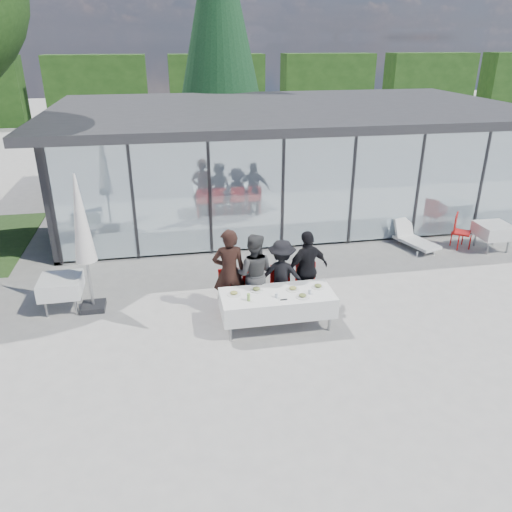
{
  "coord_description": "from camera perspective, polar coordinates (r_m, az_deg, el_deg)",
  "views": [
    {
      "loc": [
        -2.02,
        -8.45,
        5.42
      ],
      "look_at": [
        -0.22,
        1.2,
        1.11
      ],
      "focal_mm": 35.0,
      "sensor_mm": 36.0,
      "label": 1
    }
  ],
  "objects": [
    {
      "name": "diner_d",
      "position": [
        10.72,
        5.86,
        -1.53
      ],
      "size": [
        1.28,
        1.28,
        1.74
      ],
      "primitive_type": "imported",
      "rotation": [
        0.0,
        0.0,
        3.45
      ],
      "color": "black",
      "rests_on": "ground"
    },
    {
      "name": "diner_a",
      "position": [
        10.37,
        -3.09,
        -1.86
      ],
      "size": [
        0.7,
        0.7,
        1.9
      ],
      "primitive_type": "imported",
      "rotation": [
        0.0,
        0.0,
        3.13
      ],
      "color": "black",
      "rests_on": "ground"
    },
    {
      "name": "diner_chair_a",
      "position": [
        10.56,
        -3.04,
        -3.86
      ],
      "size": [
        0.44,
        0.44,
        0.97
      ],
      "color": "red",
      "rests_on": "ground"
    },
    {
      "name": "market_umbrella",
      "position": [
        10.7,
        -19.3,
        3.18
      ],
      "size": [
        0.5,
        0.5,
        3.0
      ],
      "color": "black",
      "rests_on": "ground"
    },
    {
      "name": "conifer_tree",
      "position": [
        21.61,
        -4.28,
        25.15
      ],
      "size": [
        4.0,
        4.0,
        10.5
      ],
      "color": "#382316",
      "rests_on": "ground"
    },
    {
      "name": "plate_d",
      "position": [
        10.24,
        7.11,
        -3.45
      ],
      "size": [
        0.27,
        0.27,
        0.07
      ],
      "color": "silver",
      "rests_on": "dining_table"
    },
    {
      "name": "lounger",
      "position": [
        14.69,
        17.47,
        2.01
      ],
      "size": [
        0.98,
        1.45,
        0.72
      ],
      "color": "white",
      "rests_on": "ground"
    },
    {
      "name": "spare_chair_b",
      "position": [
        14.78,
        12.95,
        3.81
      ],
      "size": [
        0.59,
        0.59,
        0.97
      ],
      "color": "red",
      "rests_on": "ground"
    },
    {
      "name": "diner_c",
      "position": [
        10.62,
        2.94,
        -2.17
      ],
      "size": [
        1.27,
        1.27,
        1.57
      ],
      "primitive_type": "imported",
      "rotation": [
        0.0,
        0.0,
        2.84
      ],
      "color": "black",
      "rests_on": "ground"
    },
    {
      "name": "ground",
      "position": [
        10.24,
        2.46,
        -8.26
      ],
      "size": [
        90.0,
        90.0,
        0.0
      ],
      "primitive_type": "plane",
      "color": "gray",
      "rests_on": "ground"
    },
    {
      "name": "diner_chair_c",
      "position": [
        10.74,
        2.9,
        -3.35
      ],
      "size": [
        0.44,
        0.44,
        0.97
      ],
      "color": "red",
      "rests_on": "ground"
    },
    {
      "name": "treeline",
      "position": [
        36.59,
        -11.06,
        18.25
      ],
      "size": [
        62.5,
        2.0,
        4.4
      ],
      "color": "#173210",
      "rests_on": "ground"
    },
    {
      "name": "dining_table",
      "position": [
        10.04,
        2.43,
        -5.39
      ],
      "size": [
        2.26,
        0.96,
        0.75
      ],
      "color": "silver",
      "rests_on": "ground"
    },
    {
      "name": "plate_b",
      "position": [
        10.04,
        0.06,
        -3.83
      ],
      "size": [
        0.27,
        0.27,
        0.07
      ],
      "color": "silver",
      "rests_on": "dining_table"
    },
    {
      "name": "spare_table_left",
      "position": [
        11.44,
        -21.41,
        -3.21
      ],
      "size": [
        0.86,
        0.86,
        0.74
      ],
      "color": "silver",
      "rests_on": "ground"
    },
    {
      "name": "spare_table_right",
      "position": [
        15.18,
        25.51,
        2.63
      ],
      "size": [
        0.86,
        0.86,
        0.74
      ],
      "color": "silver",
      "rests_on": "ground"
    },
    {
      "name": "diner_b",
      "position": [
        10.47,
        -0.28,
        -1.99
      ],
      "size": [
        1.06,
        1.06,
        1.76
      ],
      "primitive_type": "imported",
      "rotation": [
        0.0,
        0.0,
        2.86
      ],
      "color": "#444444",
      "rests_on": "ground"
    },
    {
      "name": "plate_c",
      "position": [
        10.09,
        4.23,
        -3.75
      ],
      "size": [
        0.27,
        0.27,
        0.07
      ],
      "color": "silver",
      "rests_on": "dining_table"
    },
    {
      "name": "juice_bottle",
      "position": [
        9.64,
        -0.86,
        -4.74
      ],
      "size": [
        0.06,
        0.06,
        0.15
      ],
      "primitive_type": "cylinder",
      "color": "#80B049",
      "rests_on": "dining_table"
    },
    {
      "name": "drinking_glasses",
      "position": [
        9.86,
        4.29,
        -4.29
      ],
      "size": [
        0.76,
        0.1,
        0.1
      ],
      "color": "silver",
      "rests_on": "dining_table"
    },
    {
      "name": "spare_chair_a",
      "position": [
        14.97,
        22.17,
        2.87
      ],
      "size": [
        0.62,
        0.62,
        0.97
      ],
      "color": "red",
      "rests_on": "ground"
    },
    {
      "name": "folded_eyeglasses",
      "position": [
        9.71,
        3.19,
        -5.0
      ],
      "size": [
        0.14,
        0.03,
        0.01
      ],
      "primitive_type": "cube",
      "color": "black",
      "rests_on": "dining_table"
    },
    {
      "name": "diner_chair_b",
      "position": [
        10.63,
        -0.28,
        -3.63
      ],
      "size": [
        0.44,
        0.44,
        0.97
      ],
      "color": "red",
      "rests_on": "ground"
    },
    {
      "name": "diner_chair_d",
      "position": [
        10.87,
        5.78,
        -3.09
      ],
      "size": [
        0.44,
        0.44,
        0.97
      ],
      "color": "red",
      "rests_on": "ground"
    },
    {
      "name": "plate_a",
      "position": [
        9.9,
        -2.53,
        -4.29
      ],
      "size": [
        0.27,
        0.27,
        0.07
      ],
      "color": "silver",
      "rests_on": "dining_table"
    },
    {
      "name": "plate_extra",
      "position": [
        9.84,
        5.34,
        -4.57
      ],
      "size": [
        0.27,
        0.27,
        0.07
      ],
      "color": "silver",
      "rests_on": "dining_table"
    },
    {
      "name": "pavilion",
      "position": [
        17.41,
        3.06,
        12.84
      ],
      "size": [
        14.8,
        8.8,
        3.44
      ],
      "color": "gray",
      "rests_on": "ground"
    }
  ]
}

